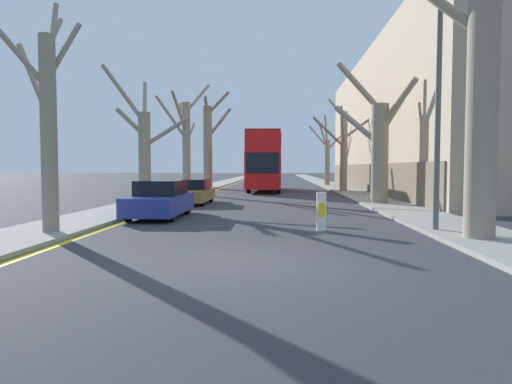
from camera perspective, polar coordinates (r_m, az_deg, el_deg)
ground_plane at (r=9.08m, az=-1.78°, el=-8.82°), size 300.00×300.00×0.00m
sidewalk_left at (r=59.28m, az=-3.57°, el=1.31°), size 2.48×120.00×0.12m
sidewalk_right at (r=59.12m, az=8.13°, el=1.28°), size 2.48×120.00×0.12m
building_facade_right at (r=38.12m, az=20.79°, el=8.08°), size 10.08×36.54×10.70m
kerb_line_stripe at (r=59.13m, az=-2.20°, el=1.25°), size 0.24×120.00×0.01m
street_tree_left_0 at (r=13.80m, az=-24.56°, el=8.30°), size 1.98×2.26×6.71m
street_tree_left_1 at (r=22.71m, az=-13.86°, el=5.38°), size 4.20×2.69×6.86m
street_tree_left_2 at (r=32.47m, az=-8.77°, el=6.29°), size 3.56×4.60×7.89m
street_tree_left_3 at (r=41.32m, az=-5.95°, el=6.08°), size 2.59×1.96×8.55m
street_tree_right_0 at (r=12.94m, az=26.36°, el=13.38°), size 2.96×3.69×9.19m
street_tree_right_1 at (r=23.59m, az=15.04°, el=5.78°), size 3.58×3.82×7.27m
street_tree_right_2 at (r=34.99m, az=10.90°, el=5.66°), size 5.40×4.13×7.21m
street_tree_right_3 at (r=47.07m, az=8.86°, el=4.48°), size 3.91×3.97×7.06m
double_decker_bus at (r=36.49m, az=1.13°, el=4.17°), size 2.56×10.58×4.55m
parked_car_0 at (r=17.53m, az=-11.89°, el=-0.97°), size 1.77×4.26×1.39m
parked_car_1 at (r=23.87m, az=-7.87°, el=0.00°), size 1.70×4.36×1.27m
lamp_post at (r=14.01m, az=21.44°, el=12.51°), size 1.40×0.20×7.53m
traffic_bollard at (r=13.67m, az=8.16°, el=-2.42°), size 0.30×0.31×1.14m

